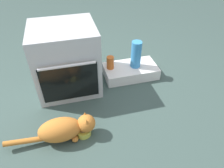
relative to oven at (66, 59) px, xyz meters
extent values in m
plane|color=#384C47|center=(0.07, -0.38, -0.34)|extent=(8.00, 8.00, 0.00)
cube|color=#B7BABF|center=(0.00, 0.00, 0.00)|extent=(0.60, 0.55, 0.67)
cube|color=black|center=(0.00, -0.28, -0.08)|extent=(0.51, 0.01, 0.37)
cylinder|color=silver|center=(0.00, -0.31, 0.12)|extent=(0.48, 0.02, 0.02)
cube|color=white|center=(0.69, 0.02, -0.27)|extent=(0.59, 0.33, 0.12)
cylinder|color=#D1D14C|center=(0.04, -0.67, -0.31)|extent=(0.12, 0.12, 0.06)
sphere|color=brown|center=(0.04, -0.67, -0.29)|extent=(0.07, 0.07, 0.07)
ellipsoid|color=#C6752D|center=(-0.14, -0.67, -0.22)|extent=(0.34, 0.20, 0.20)
sphere|color=#C6752D|center=(0.08, -0.67, -0.21)|extent=(0.15, 0.15, 0.15)
cone|color=#C6752D|center=(0.08, -0.63, -0.15)|extent=(0.05, 0.05, 0.07)
cone|color=#C6752D|center=(0.08, -0.71, -0.15)|extent=(0.05, 0.05, 0.07)
cylinder|color=#C6752D|center=(-0.42, -0.67, -0.27)|extent=(0.29, 0.04, 0.07)
sphere|color=#C6752D|center=(-0.03, -0.62, -0.31)|extent=(0.05, 0.05, 0.05)
sphere|color=#C6752D|center=(-0.03, -0.73, -0.31)|extent=(0.05, 0.05, 0.05)
cylinder|color=#388CD1|center=(0.74, 0.01, -0.06)|extent=(0.11, 0.11, 0.30)
cylinder|color=#D16023|center=(0.46, 0.05, -0.14)|extent=(0.08, 0.08, 0.14)
camera|label=1|loc=(0.01, -1.76, 1.07)|focal=32.63mm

